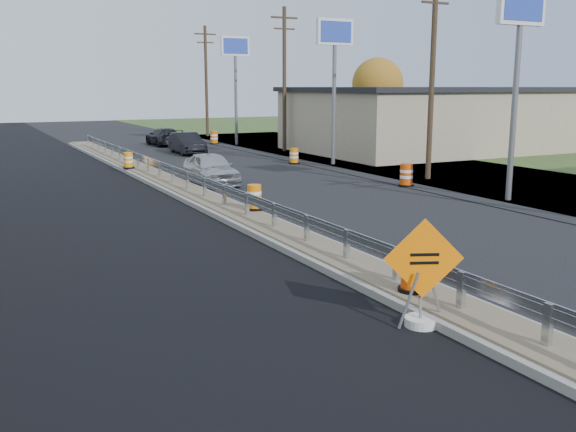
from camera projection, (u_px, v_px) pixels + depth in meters
name	position (u px, v px, depth m)	size (l,w,h in m)	color
ground	(307.00, 249.00, 17.34)	(140.00, 140.00, 0.00)	black
milled_overlay	(76.00, 203.00, 24.09)	(7.20, 120.00, 0.01)	black
median	(205.00, 199.00, 24.29)	(1.60, 55.00, 0.23)	gray
guardrail	(196.00, 180.00, 25.04)	(0.10, 46.15, 0.72)	silver
retail_building_near	(435.00, 119.00, 43.75)	(18.50, 12.50, 4.27)	tan
pylon_sign_south	(520.00, 26.00, 23.38)	(2.20, 0.30, 7.90)	slate
pylon_sign_mid	(335.00, 46.00, 34.71)	(2.20, 0.30, 7.90)	slate
pylon_sign_north	(235.00, 56.00, 46.91)	(2.20, 0.30, 7.90)	slate
utility_pole_smid	(432.00, 73.00, 29.36)	(1.90, 0.26, 9.40)	#473523
utility_pole_nmid	(284.00, 77.00, 42.44)	(1.90, 0.26, 9.40)	#473523
utility_pole_north	(206.00, 79.00, 55.51)	(1.90, 0.26, 9.40)	#473523
tree_far_yellow	(378.00, 84.00, 57.73)	(4.62, 4.62, 6.86)	#473523
caution_sign	(422.00, 300.00, 11.63)	(1.36, 0.61, 2.02)	white
barrel_median_near	(412.00, 272.00, 12.95)	(0.57, 0.57, 0.83)	black
barrel_median_mid	(254.00, 198.00, 21.51)	(0.58, 0.58, 0.86)	black
barrel_median_far	(128.00, 161.00, 32.42)	(0.56, 0.56, 0.81)	black
barrel_shoulder_near	(406.00, 176.00, 28.05)	(0.68, 0.68, 1.00)	black
barrel_shoulder_mid	(294.00, 156.00, 36.29)	(0.60, 0.60, 0.89)	black
barrel_shoulder_far	(214.00, 138.00, 48.64)	(0.68, 0.68, 1.00)	black
car_silver	(211.00, 169.00, 28.58)	(1.69, 4.21, 1.44)	#BABABF
car_dark_mid	(187.00, 143.00, 41.62)	(1.46, 4.18, 1.38)	black
car_dark_far	(164.00, 137.00, 47.45)	(1.82, 4.49, 1.30)	black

